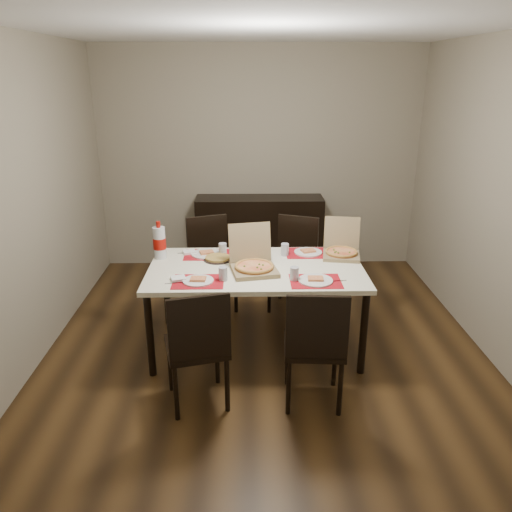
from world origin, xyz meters
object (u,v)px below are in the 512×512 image
Objects in this scene: dining_table at (256,274)px; chair_near_left at (198,344)px; dip_bowl at (261,260)px; sideboard at (259,234)px; chair_far_left at (211,259)px; chair_far_right at (294,259)px; soda_bottle at (159,243)px; chair_near_right at (315,343)px; pizza_box_center at (253,264)px.

dining_table is 0.96m from chair_near_left.
chair_near_left reaches higher than dip_bowl.
chair_far_left reaches higher than sideboard.
soda_bottle is (-1.24, -0.58, 0.38)m from chair_far_right.
chair_far_left is at bearing 56.72° from soda_bottle.
chair_near_left is at bearing -116.40° from chair_far_right.
chair_near_right is at bearing -41.53° from soda_bottle.
dining_table is 0.93m from chair_far_right.
dip_bowl is at bearing -55.65° from chair_far_left.
chair_near_left reaches higher than sideboard.
chair_far_right is at bearing 62.80° from dip_bowl.
sideboard is 3.29× the size of pizza_box_center.
dining_table is at bearing 114.85° from chair_near_right.
chair_far_left is 2.78× the size of soda_bottle.
soda_bottle is (-1.23, 1.09, 0.38)m from chair_near_right.
chair_far_right is at bearing 25.06° from soda_bottle.
chair_near_left is 1.00× the size of chair_far_right.
chair_far_right is 1.04m from pizza_box_center.
chair_far_right is at bearing 63.76° from dining_table.
sideboard is 1.61× the size of chair_far_right.
dip_bowl is at bearing 70.62° from pizza_box_center.
chair_near_left is 1.69m from chair_far_left.
pizza_box_center is at bearing -65.45° from chair_far_left.
sideboard is at bearing 96.70° from chair_near_right.
dining_table is 0.90m from soda_bottle.
chair_near_right is at bearing -83.30° from sideboard.
pizza_box_center is at bearing -115.53° from chair_far_right.
sideboard reaches higher than dining_table.
dining_table is at bearing 63.45° from chair_near_left.
sideboard is 11.74× the size of dip_bowl.
sideboard is at bearing 62.50° from chair_far_left.
sideboard is 1.75m from dip_bowl.
chair_near_left is 2.04× the size of pizza_box_center.
chair_far_left reaches higher than dip_bowl.
chair_far_right is at bearing -72.25° from sideboard.
dip_bowl is at bearing -7.34° from soda_bottle.
chair_far_right is 2.78× the size of soda_bottle.
pizza_box_center is (-0.42, 0.78, 0.30)m from chair_near_right.
dining_table is 3.94× the size of pizza_box_center.
pizza_box_center reaches higher than chair_near_left.
chair_near_left and chair_far_left have the same top height.
chair_near_right is at bearing -65.15° from dining_table.
chair_far_left is (-0.84, 1.70, 0.00)m from chair_near_right.
chair_near_right is at bearing -61.74° from pizza_box_center.
sideboard is at bearing 79.44° from chair_near_left.
dip_bowl is (-0.35, 0.98, 0.25)m from chair_near_right.
soda_bottle is (-0.92, -1.60, 0.44)m from sideboard.
chair_far_right is 7.28× the size of dip_bowl.
dip_bowl is 0.38× the size of soda_bottle.
chair_far_right reaches higher than dip_bowl.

